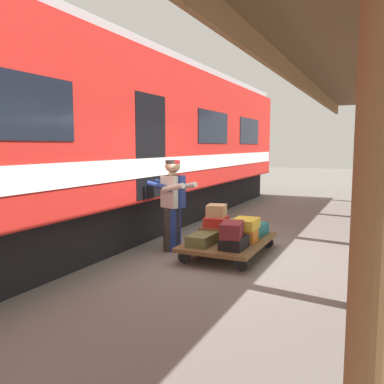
% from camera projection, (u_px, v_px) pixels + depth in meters
% --- Properties ---
extents(ground_plane, '(60.00, 60.00, 0.00)m').
position_uv_depth(ground_plane, '(241.00, 256.00, 7.25)').
color(ground_plane, slate).
extents(platform_canopy, '(3.20, 17.58, 3.56)m').
position_uv_depth(platform_canopy, '(384.00, 57.00, 5.97)').
color(platform_canopy, brown).
rests_on(platform_canopy, ground_plane).
extents(train_car, '(3.03, 18.25, 4.00)m').
position_uv_depth(train_car, '(90.00, 141.00, 8.43)').
color(train_car, '#B21E19').
rests_on(train_car, ground_plane).
extents(luggage_cart, '(1.27, 2.02, 0.28)m').
position_uv_depth(luggage_cart, '(229.00, 242.00, 7.28)').
color(luggage_cart, brown).
rests_on(luggage_cart, ground_plane).
extents(suitcase_black_hardshell, '(0.37, 0.54, 0.19)m').
position_uv_depth(suitcase_black_hardshell, '(234.00, 243.00, 6.65)').
color(suitcase_black_hardshell, black).
rests_on(suitcase_black_hardshell, luggage_cart).
extents(suitcase_gray_aluminum, '(0.45, 0.66, 0.22)m').
position_uv_depth(suitcase_gray_aluminum, '(225.00, 227.00, 7.89)').
color(suitcase_gray_aluminum, '#9EA0A5').
rests_on(suitcase_gray_aluminum, luggage_cart).
extents(suitcase_orange_carryall, '(0.45, 0.51, 0.22)m').
position_uv_depth(suitcase_orange_carryall, '(244.00, 235.00, 7.15)').
color(suitcase_orange_carryall, '#CC6B23').
rests_on(suitcase_orange_carryall, luggage_cart).
extents(suitcase_teal_softside, '(0.46, 0.63, 0.22)m').
position_uv_depth(suitcase_teal_softside, '(253.00, 229.00, 7.65)').
color(suitcase_teal_softside, '#1E666B').
rests_on(suitcase_teal_softside, luggage_cart).
extents(suitcase_olive_duffel, '(0.38, 0.63, 0.19)m').
position_uv_depth(suitcase_olive_duffel, '(202.00, 239.00, 6.89)').
color(suitcase_olive_duffel, brown).
rests_on(suitcase_olive_duffel, luggage_cart).
extents(suitcase_brown_leather, '(0.50, 0.59, 0.23)m').
position_uv_depth(suitcase_brown_leather, '(214.00, 232.00, 7.39)').
color(suitcase_brown_leather, brown).
rests_on(suitcase_brown_leather, luggage_cart).
extents(suitcase_red_plastic, '(0.44, 0.53, 0.17)m').
position_uv_depth(suitcase_red_plastic, '(216.00, 221.00, 7.34)').
color(suitcase_red_plastic, '#AD231E').
rests_on(suitcase_red_plastic, suitcase_brown_leather).
extents(suitcase_yellow_case, '(0.41, 0.56, 0.18)m').
position_uv_depth(suitcase_yellow_case, '(245.00, 224.00, 7.15)').
color(suitcase_yellow_case, gold).
rests_on(suitcase_yellow_case, suitcase_orange_carryall).
extents(suitcase_tan_vintage, '(0.39, 0.43, 0.22)m').
position_uv_depth(suitcase_tan_vintage, '(216.00, 211.00, 7.35)').
color(suitcase_tan_vintage, tan).
rests_on(suitcase_tan_vintage, suitcase_red_plastic).
extents(suitcase_maroon_trunk, '(0.43, 0.61, 0.25)m').
position_uv_depth(suitcase_maroon_trunk, '(232.00, 230.00, 6.61)').
color(suitcase_maroon_trunk, maroon).
rests_on(suitcase_maroon_trunk, suitcase_black_hardshell).
extents(porter_in_overalls, '(0.68, 0.45, 1.70)m').
position_uv_depth(porter_in_overalls, '(174.00, 202.00, 7.55)').
color(porter_in_overalls, navy).
rests_on(porter_in_overalls, ground_plane).
extents(porter_by_door, '(0.73, 0.57, 1.70)m').
position_uv_depth(porter_by_door, '(172.00, 202.00, 7.51)').
color(porter_by_door, '#332D28').
rests_on(porter_by_door, ground_plane).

